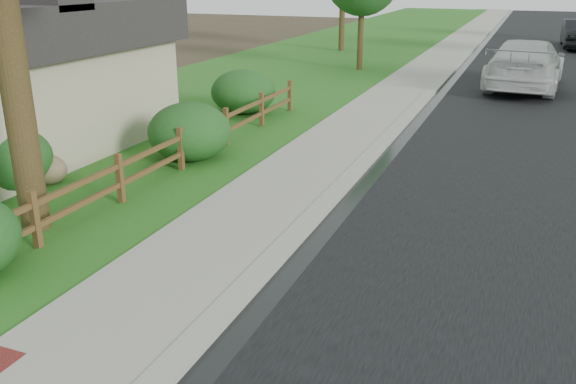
% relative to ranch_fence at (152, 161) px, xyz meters
% --- Properties ---
extents(road, '(8.00, 90.00, 0.02)m').
position_rel_ranch_fence_xyz_m(road, '(8.20, 28.60, -0.61)').
color(road, black).
rests_on(road, ground).
extents(curb, '(0.40, 90.00, 0.12)m').
position_rel_ranch_fence_xyz_m(curb, '(4.00, 28.60, -0.56)').
color(curb, gray).
rests_on(curb, ground).
extents(wet_gutter, '(0.50, 90.00, 0.00)m').
position_rel_ranch_fence_xyz_m(wet_gutter, '(4.35, 28.60, -0.60)').
color(wet_gutter, black).
rests_on(wet_gutter, road).
extents(sidewalk, '(2.20, 90.00, 0.10)m').
position_rel_ranch_fence_xyz_m(sidewalk, '(2.70, 28.60, -0.57)').
color(sidewalk, '#9C9688').
rests_on(sidewalk, ground).
extents(grass_strip, '(1.60, 90.00, 0.06)m').
position_rel_ranch_fence_xyz_m(grass_strip, '(0.80, 28.60, -0.59)').
color(grass_strip, '#235E1B').
rests_on(grass_strip, ground).
extents(lawn_near, '(9.00, 90.00, 0.04)m').
position_rel_ranch_fence_xyz_m(lawn_near, '(-4.40, 28.60, -0.60)').
color(lawn_near, '#235E1B').
rests_on(lawn_near, ground).
extents(ranch_fence, '(0.12, 16.92, 1.10)m').
position_rel_ranch_fence_xyz_m(ranch_fence, '(0.00, 0.00, 0.00)').
color(ranch_fence, '#53371B').
rests_on(ranch_fence, ground).
extents(white_suv, '(3.23, 7.05, 2.00)m').
position_rel_ranch_fence_xyz_m(white_suv, '(7.38, 16.11, 0.40)').
color(white_suv, silver).
rests_on(white_suv, road).
extents(boulder, '(1.18, 0.97, 0.70)m').
position_rel_ranch_fence_xyz_m(boulder, '(-2.40, -0.74, -0.27)').
color(boulder, brown).
rests_on(boulder, ground).
extents(shrub_b, '(2.44, 2.44, 1.49)m').
position_rel_ranch_fence_xyz_m(shrub_b, '(-0.30, 2.15, 0.13)').
color(shrub_b, '#1D4418').
rests_on(shrub_b, ground).
extents(shrub_c, '(2.60, 2.60, 1.45)m').
position_rel_ranch_fence_xyz_m(shrub_c, '(-2.90, -1.37, 0.11)').
color(shrub_c, '#1D4418').
rests_on(shrub_c, ground).
extents(shrub_d, '(2.60, 2.60, 1.50)m').
position_rel_ranch_fence_xyz_m(shrub_d, '(-1.39, 7.60, 0.13)').
color(shrub_d, '#1D4418').
rests_on(shrub_d, ground).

